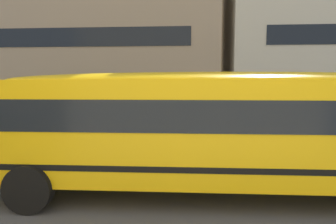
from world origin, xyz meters
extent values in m
plane|color=#4C4C4F|center=(0.00, 0.00, 0.00)|extent=(400.00, 400.00, 0.00)
cube|color=gray|center=(0.00, 7.57, 0.01)|extent=(120.00, 3.00, 0.01)
cube|color=silver|center=(0.00, 0.00, 0.00)|extent=(110.00, 0.16, 0.01)
cube|color=yellow|center=(-2.70, -1.80, 1.55)|extent=(10.72, 2.63, 2.14)
cube|color=black|center=(-2.70, -1.80, 1.94)|extent=(10.08, 2.66, 0.62)
cube|color=black|center=(-2.70, -1.80, 0.92)|extent=(10.74, 2.66, 0.12)
ellipsoid|color=yellow|center=(-2.70, -1.80, 2.62)|extent=(10.29, 2.43, 0.35)
cylinder|color=black|center=(-6.78, -0.66, 0.49)|extent=(0.98, 0.29, 0.97)
cylinder|color=black|center=(-6.74, -3.09, 0.49)|extent=(0.98, 0.29, 0.97)
cube|color=#236038|center=(-10.44, 4.94, 0.65)|extent=(3.94, 1.78, 0.70)
cube|color=black|center=(-10.59, 4.94, 1.32)|extent=(2.23, 1.61, 0.64)
cylinder|color=black|center=(-9.16, 5.82, 0.30)|extent=(0.60, 0.19, 0.60)
cylinder|color=black|center=(-9.12, 4.12, 0.30)|extent=(0.60, 0.19, 0.60)
cylinder|color=black|center=(-11.76, 5.77, 0.30)|extent=(0.60, 0.19, 0.60)
cylinder|color=black|center=(-11.72, 4.07, 0.30)|extent=(0.60, 0.19, 0.60)
cube|color=black|center=(-12.61, 9.05, 1.92)|extent=(17.95, 0.04, 1.10)
cube|color=black|center=(-12.61, 9.05, 5.12)|extent=(17.95, 0.04, 1.10)
camera|label=1|loc=(-3.55, -8.57, 2.62)|focal=32.27mm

